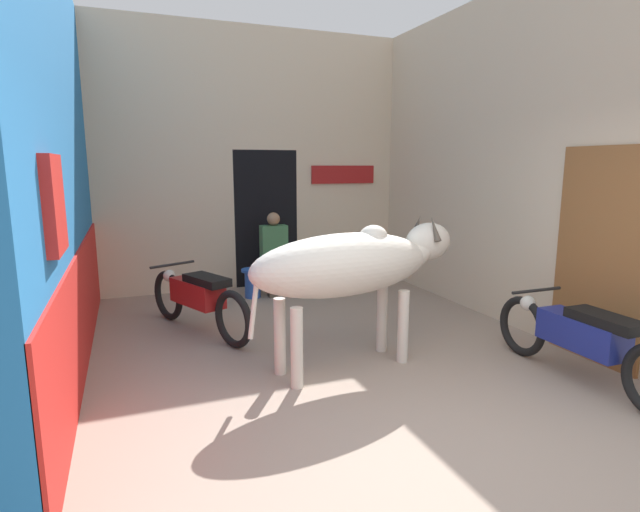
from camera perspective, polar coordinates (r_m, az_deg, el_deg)
ground_plane at (r=3.68m, az=14.43°, el=-21.43°), size 30.00×30.00×0.00m
wall_left_shopfront at (r=5.11m, az=-27.83°, el=9.20°), size 0.25×5.16×3.97m
wall_back_with_doorway at (r=8.14m, az=-7.41°, el=8.70°), size 4.72×0.93×3.97m
wall_right_with_door at (r=6.65m, az=19.88°, el=10.11°), size 0.22×5.16×3.97m
cow at (r=4.69m, az=3.89°, el=-0.98°), size 2.27×0.90×1.42m
motorcycle_near at (r=5.01m, az=27.73°, el=-8.29°), size 0.58×2.04×0.73m
motorcycle_far at (r=5.92m, az=-13.80°, el=-4.56°), size 0.94×1.87×0.74m
shopkeeper_seated at (r=7.41m, az=-5.19°, el=0.41°), size 0.39×0.33×1.23m
plastic_stool at (r=7.37m, az=-7.71°, el=-2.99°), size 0.33×0.33×0.43m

